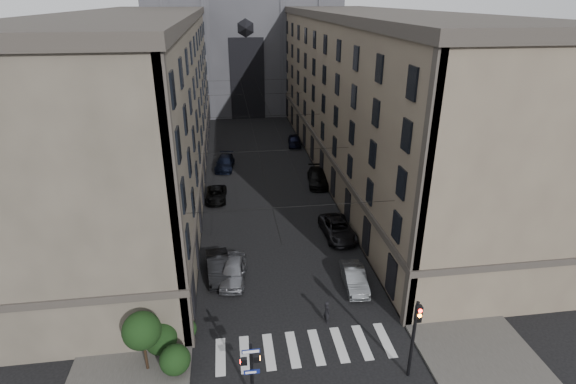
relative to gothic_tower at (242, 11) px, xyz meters
name	(u,v)px	position (x,y,z in m)	size (l,w,h in m)	color
sidewalk_left	(177,177)	(-10.50, -38.96, -17.72)	(7.00, 80.00, 0.15)	#383533
sidewalk_right	(343,168)	(10.50, -38.96, -17.72)	(7.00, 80.00, 0.15)	#383533
zebra_crossing	(305,348)	(0.00, -69.96, -17.79)	(11.00, 3.20, 0.01)	beige
building_left	(142,102)	(-13.44, -38.96, -8.45)	(13.60, 60.60, 18.85)	#474136
building_right	(371,95)	(13.44, -38.96, -8.45)	(13.60, 60.60, 18.85)	brown
gothic_tower	(242,11)	(0.00, 0.00, 0.00)	(35.00, 23.00, 58.00)	#2D2D33
pedestrian_signal_left	(251,368)	(-3.51, -73.46, -15.48)	(1.02, 0.38, 4.00)	black
traffic_light_right	(415,331)	(5.60, -73.04, -14.51)	(0.34, 0.50, 5.20)	black
shrub_cluster	(159,339)	(-8.72, -69.95, -16.00)	(3.90, 4.40, 3.90)	black
tram_wires	(261,117)	(0.00, -39.33, -10.55)	(14.00, 60.00, 0.43)	black
car_left_near	(233,271)	(-4.20, -61.83, -16.97)	(1.95, 4.84, 1.65)	gray
car_left_midnear	(218,267)	(-5.36, -61.14, -17.00)	(1.69, 4.84, 1.59)	black
car_left_midfar	(216,195)	(-5.63, -46.55, -17.15)	(2.15, 4.65, 1.29)	black
car_left_far	(225,163)	(-4.58, -36.76, -17.02)	(2.17, 5.35, 1.55)	black
car_right_near	(354,278)	(4.86, -64.01, -17.06)	(1.56, 4.46, 1.47)	slate
car_right_midnear	(338,229)	(5.49, -56.19, -17.02)	(2.59, 5.62, 1.56)	black
car_right_midfar	(318,178)	(6.20, -43.53, -16.98)	(2.28, 5.61, 1.63)	black
car_right_far	(295,141)	(5.75, -28.48, -17.02)	(1.85, 4.59, 1.56)	black
pedestrian	(327,312)	(1.90, -67.68, -16.97)	(0.60, 0.39, 1.65)	black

